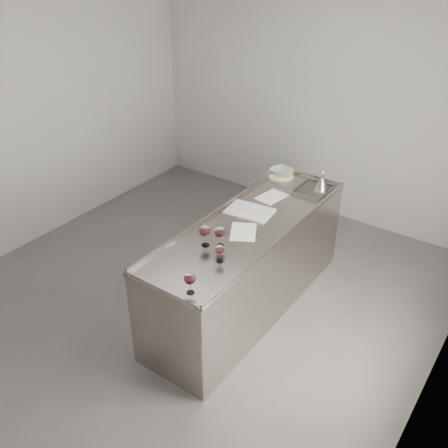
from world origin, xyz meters
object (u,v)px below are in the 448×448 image
Objects in this scene: wine_glass_right at (190,279)px; wine_glass_left at (205,231)px; ceramic_bowl at (281,171)px; wine_glass_middle at (220,232)px; notebook at (250,211)px; counter at (248,266)px; wine_funnel at (322,184)px; wine_glass_small at (220,250)px.

wine_glass_left is at bearing 117.51° from wine_glass_right.
wine_glass_right is 0.78× the size of ceramic_bowl.
notebook is at bearing 100.45° from wine_glass_middle.
wine_glass_left reaches higher than notebook.
notebook is (-0.30, 1.27, -0.12)m from wine_glass_right.
counter reaches higher than notebook.
wine_glass_right is at bearing -77.86° from ceramic_bowl.
wine_glass_middle is at bearing -79.75° from ceramic_bowl.
wine_glass_left is 1.54m from wine_funnel.
counter is at bearing 89.74° from wine_glass_middle.
ceramic_bowl is at bearing 104.59° from counter.
wine_glass_small is 0.33× the size of notebook.
wine_funnel reaches higher than wine_glass_small.
counter is 0.80m from wine_glass_left.
wine_glass_right is at bearing -73.49° from wine_glass_middle.
counter is at bearing -75.41° from ceramic_bowl.
counter is 12.33× the size of wine_glass_left.
wine_glass_left is (-0.11, -0.51, 0.61)m from counter.
wine_glass_middle is 1.07× the size of wine_glass_right.
wine_funnel is at bearing 86.33° from wine_glass_small.
wine_glass_right is 2.07m from wine_funnel.
wine_glass_left is 1.11× the size of wine_glass_right.
wine_glass_middle is 0.66m from notebook.
ceramic_bowl is (-0.16, 1.56, -0.09)m from wine_glass_left.
wine_funnel reaches higher than notebook.
wine_glass_right reaches higher than wine_glass_small.
wine_glass_right is at bearing -83.00° from notebook.
wine_glass_small is at bearing -78.79° from counter.
wine_glass_right is 0.78× the size of wine_funnel.
wine_glass_middle is at bearing 106.51° from wine_glass_right.
wine_glass_small is (-0.06, 0.45, -0.02)m from wine_glass_right.
wine_funnel is at bearing 88.79° from wine_glass_right.
ceramic_bowl is (-0.15, 0.86, 0.04)m from notebook.
wine_glass_middle reaches higher than notebook.
wine_funnel is (0.50, -0.06, 0.02)m from ceramic_bowl.
wine_funnel is at bearing 59.94° from notebook.
counter is at bearing 77.90° from wine_glass_left.
ceramic_bowl reaches higher than counter.
wine_glass_middle is 1.52m from ceramic_bowl.
notebook is (-0.01, 0.70, -0.13)m from wine_glass_left.
notebook is 2.00× the size of ceramic_bowl.
wine_glass_middle is at bearing 124.79° from wine_glass_small.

